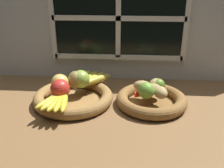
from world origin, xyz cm
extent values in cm
cube|color=brown|center=(0.00, 0.00, -1.50)|extent=(140.00, 90.00, 3.00)
cube|color=silver|center=(0.00, 30.00, 27.50)|extent=(140.00, 3.00, 55.00)
cube|color=black|center=(0.00, 28.10, 31.00)|extent=(64.00, 0.80, 38.00)
cube|color=white|center=(0.00, 27.50, 31.00)|extent=(2.40, 1.20, 38.00)
cube|color=white|center=(0.00, 27.50, 31.00)|extent=(64.00, 1.20, 2.40)
cube|color=white|center=(-32.00, 27.50, 31.00)|extent=(2.40, 1.20, 40.40)
cube|color=white|center=(32.00, 27.50, 31.00)|extent=(2.40, 1.20, 40.40)
cube|color=white|center=(0.00, 27.50, 12.00)|extent=(64.00, 1.20, 2.40)
cylinder|color=olive|center=(-17.30, 0.24, 0.50)|extent=(23.31, 23.31, 1.00)
torus|color=olive|center=(-17.30, 0.24, 2.40)|extent=(33.24, 33.24, 4.81)
cylinder|color=brown|center=(15.19, 0.24, 0.50)|extent=(19.85, 19.85, 1.00)
torus|color=brown|center=(15.19, 0.24, 2.40)|extent=(29.02, 29.02, 4.81)
sphere|color=#DBB756|center=(-22.77, 0.75, 8.49)|extent=(7.37, 7.37, 7.37)
sphere|color=red|center=(-20.99, -5.48, 8.63)|extent=(7.63, 7.63, 7.63)
sphere|color=#8CAD3D|center=(-14.83, 4.80, 8.72)|extent=(7.83, 7.83, 7.83)
ellipsoid|color=olive|center=(-17.06, 3.78, 8.67)|extent=(8.00, 8.16, 7.72)
ellipsoid|color=yellow|center=(-23.21, -10.70, 6.20)|extent=(9.98, 14.74, 2.79)
ellipsoid|color=yellow|center=(-22.02, -11.25, 6.20)|extent=(7.80, 15.39, 2.79)
ellipsoid|color=yellow|center=(-20.76, -11.58, 6.20)|extent=(5.39, 15.60, 2.79)
ellipsoid|color=yellow|center=(-19.45, -11.70, 6.20)|extent=(2.83, 15.35, 2.79)
ellipsoid|color=yellow|center=(-18.15, -11.59, 6.20)|extent=(5.32, 15.60, 2.79)
sphere|color=brown|center=(-19.44, -4.02, 6.20)|extent=(2.51, 2.51, 2.51)
ellipsoid|color=gold|center=(-8.72, 10.07, 6.45)|extent=(13.91, 14.76, 3.28)
ellipsoid|color=gold|center=(-10.33, 11.23, 6.45)|extent=(11.14, 16.46, 3.28)
ellipsoid|color=gold|center=(-12.16, 11.98, 6.45)|extent=(7.76, 17.26, 3.28)
ellipsoid|color=gold|center=(-14.12, 12.29, 6.45)|extent=(3.96, 17.13, 3.28)
sphere|color=brown|center=(-14.46, 3.80, 6.45)|extent=(2.96, 2.96, 2.96)
ellipsoid|color=#A38451|center=(15.19, 0.24, 7.17)|extent=(7.66, 4.97, 4.73)
ellipsoid|color=tan|center=(18.34, -2.90, 7.12)|extent=(6.62, 7.91, 4.62)
ellipsoid|color=tan|center=(11.65, 3.00, 7.07)|extent=(9.26, 7.38, 4.53)
ellipsoid|color=tan|center=(17.16, 4.57, 7.38)|extent=(7.88, 7.41, 5.13)
sphere|color=#6B9E33|center=(12.65, -3.57, 8.10)|extent=(6.58, 6.58, 6.58)
sphere|color=olive|center=(18.16, 4.06, 7.43)|extent=(5.23, 5.23, 5.23)
cone|color=red|center=(13.61, -1.57, 6.00)|extent=(11.29, 5.44, 2.37)
camera|label=1|loc=(5.44, -91.01, 48.16)|focal=39.30mm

